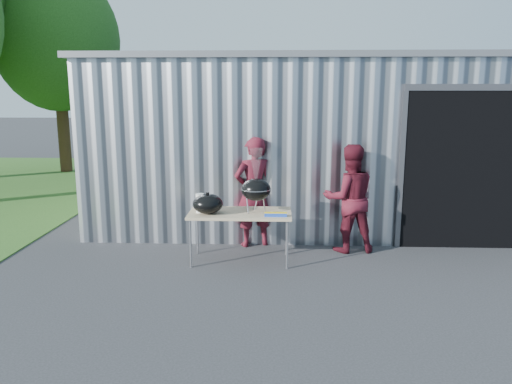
{
  "coord_description": "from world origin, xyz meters",
  "views": [
    {
      "loc": [
        0.08,
        -6.2,
        2.5
      ],
      "look_at": [
        -0.21,
        0.91,
        1.05
      ],
      "focal_mm": 35.0,
      "sensor_mm": 36.0,
      "label": 1
    }
  ],
  "objects_px": {
    "kettle_grill": "(256,184)",
    "person_bystander": "(349,198)",
    "folding_table": "(240,215)",
    "person_cook": "(254,192)"
  },
  "relations": [
    {
      "from": "kettle_grill",
      "to": "person_bystander",
      "type": "relative_size",
      "value": 0.55
    },
    {
      "from": "folding_table",
      "to": "kettle_grill",
      "type": "xyz_separation_m",
      "value": [
        0.23,
        0.0,
        0.46
      ]
    },
    {
      "from": "person_cook",
      "to": "person_bystander",
      "type": "xyz_separation_m",
      "value": [
        1.5,
        -0.21,
        -0.04
      ]
    },
    {
      "from": "kettle_grill",
      "to": "person_bystander",
      "type": "height_order",
      "value": "person_bystander"
    },
    {
      "from": "folding_table",
      "to": "person_cook",
      "type": "relative_size",
      "value": 0.84
    },
    {
      "from": "folding_table",
      "to": "kettle_grill",
      "type": "height_order",
      "value": "kettle_grill"
    },
    {
      "from": "kettle_grill",
      "to": "person_cook",
      "type": "height_order",
      "value": "person_cook"
    },
    {
      "from": "kettle_grill",
      "to": "person_bystander",
      "type": "xyz_separation_m",
      "value": [
        1.44,
        0.56,
        -0.32
      ]
    },
    {
      "from": "kettle_grill",
      "to": "person_bystander",
      "type": "distance_m",
      "value": 1.57
    },
    {
      "from": "folding_table",
      "to": "kettle_grill",
      "type": "bearing_deg",
      "value": 0.36
    }
  ]
}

